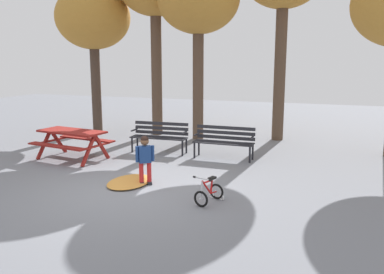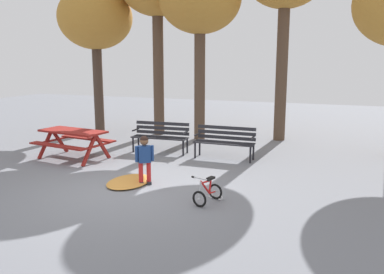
% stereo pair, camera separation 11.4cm
% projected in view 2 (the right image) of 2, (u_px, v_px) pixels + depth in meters
% --- Properties ---
extents(ground, '(36.00, 36.00, 0.00)m').
position_uv_depth(ground, '(129.00, 190.00, 8.19)').
color(ground, slate).
extents(picnic_table, '(1.97, 1.58, 0.79)m').
position_uv_depth(picnic_table, '(73.00, 137.00, 10.66)').
color(picnic_table, maroon).
rests_on(picnic_table, ground).
extents(park_bench_far_left, '(1.63, 0.55, 0.85)m').
position_uv_depth(park_bench_far_left, '(161.00, 134.00, 11.43)').
color(park_bench_far_left, '#232328').
rests_on(park_bench_far_left, ground).
extents(park_bench_left, '(1.60, 0.46, 0.85)m').
position_uv_depth(park_bench_left, '(225.00, 140.00, 10.70)').
color(park_bench_left, '#232328').
rests_on(park_bench_left, ground).
extents(child_standing, '(0.34, 0.28, 1.05)m').
position_uv_depth(child_standing, '(144.00, 156.00, 8.44)').
color(child_standing, red).
rests_on(child_standing, ground).
extents(kids_bicycle, '(0.49, 0.62, 0.54)m').
position_uv_depth(kids_bicycle, '(208.00, 192.00, 7.41)').
color(kids_bicycle, black).
rests_on(kids_bicycle, ground).
extents(leaf_pile, '(0.85, 1.21, 0.07)m').
position_uv_depth(leaf_pile, '(129.00, 181.00, 8.64)').
color(leaf_pile, '#C68438').
rests_on(leaf_pile, ground).
extents(tree_far_left, '(2.60, 2.60, 5.14)m').
position_uv_depth(tree_far_left, '(95.00, 19.00, 14.17)').
color(tree_far_left, '#423328').
rests_on(tree_far_left, ground).
extents(tree_center, '(2.60, 2.60, 5.58)m').
position_uv_depth(tree_center, '(200.00, 1.00, 12.61)').
color(tree_center, brown).
rests_on(tree_center, ground).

